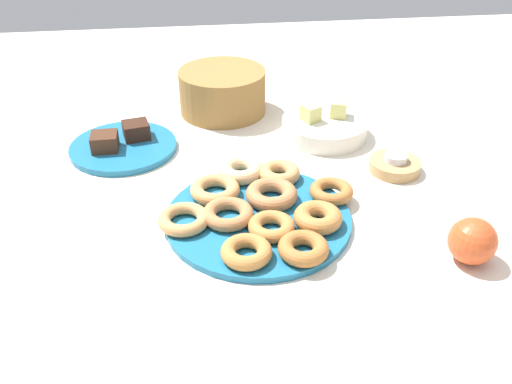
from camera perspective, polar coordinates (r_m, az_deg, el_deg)
ground_plane at (r=0.99m, az=0.22°, el=-3.01°), size 2.40×2.40×0.00m
donut_plate at (r=0.99m, az=0.22°, el=-2.71°), size 0.33×0.33×0.01m
donut_0 at (r=0.97m, az=-2.92°, el=-2.29°), size 0.12×0.12×0.02m
donut_1 at (r=1.01m, az=1.63°, el=-0.24°), size 0.12×0.12×0.03m
donut_2 at (r=0.88m, az=-1.00°, el=-6.19°), size 0.09×0.09×0.02m
donut_3 at (r=0.94m, az=1.61°, el=-3.58°), size 0.11×0.11×0.02m
donut_4 at (r=0.96m, az=6.41°, el=-2.63°), size 0.11×0.11×0.03m
donut_5 at (r=1.04m, az=7.79°, el=0.08°), size 0.10×0.10×0.02m
donut_6 at (r=0.89m, az=4.91°, el=-5.80°), size 0.11×0.11×0.03m
donut_7 at (r=1.03m, az=-4.25°, el=0.24°), size 0.11×0.11×0.03m
donut_8 at (r=1.09m, az=-1.60°, el=2.27°), size 0.11×0.11×0.03m
donut_9 at (r=0.96m, az=-7.47°, el=-2.81°), size 0.09×0.09×0.02m
donut_10 at (r=1.08m, az=2.41°, el=1.97°), size 0.11×0.11×0.03m
cake_plate at (r=1.24m, az=-13.53°, el=4.52°), size 0.23×0.23×0.01m
brownie_near at (r=1.22m, az=-15.36°, el=5.03°), size 0.06×0.05×0.04m
brownie_far at (r=1.26m, az=-12.27°, el=6.25°), size 0.07×0.06×0.04m
candle_holder at (r=1.17m, az=14.13°, el=2.65°), size 0.10×0.10×0.02m
tealight at (r=1.16m, az=14.26°, el=3.47°), size 0.05×0.05×0.01m
basket at (r=1.37m, az=-3.48°, el=10.32°), size 0.27×0.27×0.11m
fruit_bowl at (r=1.27m, az=7.06°, el=6.60°), size 0.19×0.19×0.04m
melon_chunk_left at (r=1.25m, az=5.66°, el=8.10°), size 0.05×0.05×0.04m
melon_chunk_right at (r=1.28m, az=8.52°, el=8.48°), size 0.04×0.04×0.04m
apple at (r=0.95m, az=21.45°, el=-4.74°), size 0.08×0.08×0.08m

